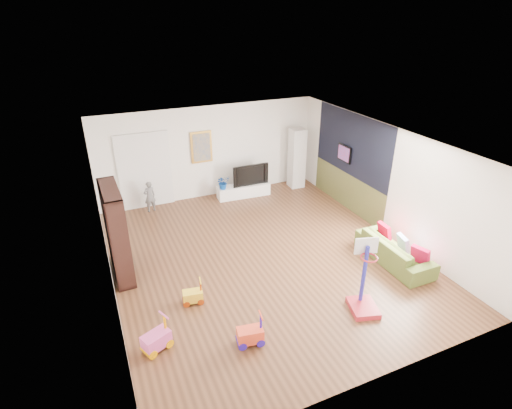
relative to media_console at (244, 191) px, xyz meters
name	(u,v)px	position (x,y,z in m)	size (l,w,h in m)	color
floor	(263,257)	(-0.84, -3.23, -0.19)	(6.50, 7.50, 0.00)	brown
ceiling	(264,143)	(-0.84, -3.23, 2.51)	(6.50, 7.50, 0.00)	white
wall_back	(210,152)	(-0.84, 0.52, 1.16)	(6.50, 0.00, 2.70)	white
wall_front	(378,313)	(-0.84, -6.98, 1.16)	(6.50, 0.00, 2.70)	silver
wall_left	(104,235)	(-4.09, -3.23, 1.16)	(0.00, 7.50, 2.70)	silver
wall_right	(384,180)	(2.41, -3.23, 1.16)	(0.00, 7.50, 2.70)	white
navy_accent	(352,145)	(2.40, -1.83, 1.66)	(0.01, 3.20, 1.70)	black
olive_wainscot	(347,191)	(2.40, -1.83, 0.31)	(0.01, 3.20, 1.00)	brown
doorway	(145,172)	(-2.74, 0.48, 0.86)	(1.45, 0.06, 2.10)	white
painting_back	(201,147)	(-1.09, 0.48, 1.36)	(0.62, 0.06, 0.92)	gold
artwork_right	(344,153)	(2.33, -1.63, 1.36)	(0.04, 0.56, 0.46)	#7F3F8C
media_console	(244,191)	(0.00, 0.00, 0.00)	(1.59, 0.40, 0.37)	white
tall_cabinet	(297,158)	(1.82, 0.06, 0.75)	(0.43, 0.43, 1.86)	silver
bookshelf	(116,233)	(-3.85, -2.58, 0.80)	(0.35, 1.35, 1.97)	black
sofa	(394,251)	(1.75, -4.58, 0.09)	(1.91, 0.75, 0.56)	#546727
basketball_hoop	(367,278)	(0.13, -5.63, 0.54)	(0.50, 0.61, 1.45)	#A81E2A
ride_on_yellow	(193,292)	(-2.74, -4.14, 0.07)	(0.38, 0.23, 0.50)	yellow
ride_on_orange	(250,330)	(-2.14, -5.55, 0.10)	(0.43, 0.27, 0.58)	#EE4728
ride_on_pink	(156,335)	(-3.60, -5.04, 0.12)	(0.46, 0.28, 0.61)	#D94E9C
child	(150,197)	(-2.75, 0.13, 0.26)	(0.33, 0.21, 0.89)	slate
tv	(249,174)	(0.20, 0.02, 0.50)	(1.11, 0.15, 0.64)	black
vase_plant	(223,182)	(-0.65, -0.03, 0.39)	(0.37, 0.32, 0.42)	#0A419D
pillow_left	(420,255)	(1.94, -5.12, 0.26)	(0.10, 0.39, 0.39)	#B30A3A
pillow_center	(403,243)	(1.93, -4.61, 0.26)	(0.10, 0.37, 0.37)	white
pillow_right	(384,231)	(1.92, -4.01, 0.26)	(0.10, 0.37, 0.37)	#B30022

